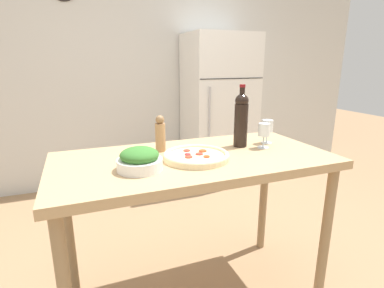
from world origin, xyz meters
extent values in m
cube|color=silver|center=(0.00, 2.10, 1.30)|extent=(6.40, 0.06, 2.60)
cube|color=white|center=(1.00, 1.74, 0.86)|extent=(0.76, 0.62, 1.72)
cube|color=black|center=(1.00, 1.43, 1.24)|extent=(0.75, 0.01, 0.01)
cylinder|color=#B2B2B7|center=(0.73, 1.41, 0.77)|extent=(0.02, 0.02, 0.77)
cube|color=tan|center=(0.00, 0.00, 0.89)|extent=(1.49, 0.73, 0.05)
cylinder|color=#967A55|center=(0.68, -0.30, 0.43)|extent=(0.06, 0.06, 0.87)
cylinder|color=#967A55|center=(-0.68, 0.30, 0.43)|extent=(0.06, 0.06, 0.87)
cylinder|color=#967A55|center=(0.68, 0.30, 0.43)|extent=(0.06, 0.06, 0.87)
cylinder|color=black|center=(0.33, 0.09, 1.04)|extent=(0.08, 0.08, 0.26)
sphere|color=black|center=(0.33, 0.09, 1.19)|extent=(0.08, 0.08, 0.08)
cylinder|color=black|center=(0.33, 0.09, 1.23)|extent=(0.03, 0.03, 0.08)
cylinder|color=maroon|center=(0.33, 0.09, 1.27)|extent=(0.03, 0.03, 0.02)
cylinder|color=silver|center=(0.44, 0.01, 0.92)|extent=(0.07, 0.07, 0.00)
cylinder|color=silver|center=(0.44, 0.01, 0.95)|extent=(0.01, 0.01, 0.07)
cylinder|color=white|center=(0.44, 0.01, 1.02)|extent=(0.07, 0.07, 0.07)
cylinder|color=maroon|center=(0.44, 0.01, 1.00)|extent=(0.06, 0.06, 0.03)
cylinder|color=silver|center=(0.52, 0.09, 0.92)|extent=(0.07, 0.07, 0.00)
cylinder|color=silver|center=(0.52, 0.09, 0.95)|extent=(0.01, 0.01, 0.07)
cylinder|color=white|center=(0.52, 0.09, 1.02)|extent=(0.07, 0.07, 0.07)
cylinder|color=maroon|center=(0.52, 0.09, 1.00)|extent=(0.06, 0.06, 0.02)
cylinder|color=#AD7F51|center=(-0.14, 0.16, 0.99)|extent=(0.06, 0.06, 0.16)
sphere|color=#936C45|center=(-0.14, 0.16, 1.10)|extent=(0.05, 0.05, 0.05)
cylinder|color=white|center=(-0.32, -0.10, 0.94)|extent=(0.22, 0.22, 0.05)
ellipsoid|color=#38752D|center=(-0.32, -0.10, 0.99)|extent=(0.18, 0.18, 0.08)
cylinder|color=beige|center=(-0.01, -0.05, 0.92)|extent=(0.35, 0.35, 0.02)
torus|color=beige|center=(-0.01, -0.05, 0.94)|extent=(0.35, 0.35, 0.02)
cylinder|color=red|center=(0.01, -0.04, 0.94)|extent=(0.04, 0.04, 0.01)
cylinder|color=#CC411B|center=(0.05, 0.01, 0.94)|extent=(0.04, 0.04, 0.01)
cylinder|color=#E4441B|center=(0.03, -0.10, 0.94)|extent=(0.03, 0.03, 0.01)
cylinder|color=red|center=(-0.06, -0.07, 0.94)|extent=(0.04, 0.04, 0.01)
cylinder|color=red|center=(-0.05, -0.03, 0.94)|extent=(0.03, 0.03, 0.01)
cylinder|color=red|center=(-0.03, 0.04, 0.94)|extent=(0.04, 0.04, 0.01)
camera|label=1|loc=(-0.57, -1.43, 1.40)|focal=28.00mm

